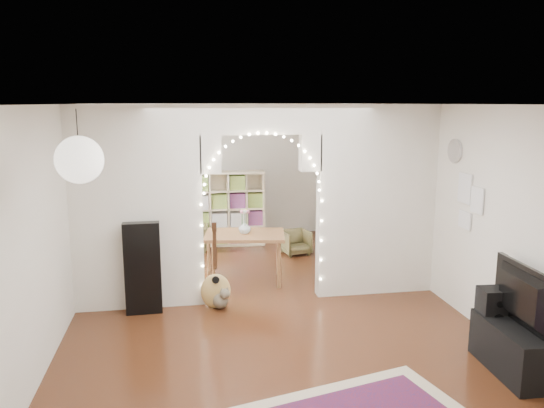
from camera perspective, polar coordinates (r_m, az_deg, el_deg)
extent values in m
plane|color=black|center=(7.60, -1.12, -10.10)|extent=(7.50, 7.50, 0.00)
cube|color=white|center=(7.10, -1.20, 10.70)|extent=(5.00, 7.50, 0.02)
cube|color=silver|center=(10.91, -4.13, 3.62)|extent=(5.00, 0.02, 2.70)
cube|color=silver|center=(3.70, 7.77, -10.96)|extent=(5.00, 0.02, 2.70)
cube|color=silver|center=(7.30, -20.96, -0.69)|extent=(0.02, 7.50, 2.70)
cube|color=silver|center=(7.99, 16.85, 0.52)|extent=(0.02, 7.50, 2.70)
cube|color=silver|center=(7.18, -14.30, -0.48)|extent=(1.70, 0.20, 2.70)
cube|color=silver|center=(7.65, 11.15, 0.34)|extent=(1.70, 0.20, 2.70)
cube|color=silver|center=(7.11, -1.20, 9.08)|extent=(1.60, 0.20, 0.40)
cube|color=white|center=(9.02, -18.69, 2.51)|extent=(0.04, 1.20, 1.40)
cylinder|color=white|center=(7.36, 19.11, 5.43)|extent=(0.03, 0.31, 0.31)
sphere|color=white|center=(4.72, -20.01, 4.49)|extent=(0.40, 0.40, 0.40)
cube|color=black|center=(7.11, -13.73, -6.73)|extent=(0.47, 0.16, 1.22)
ellipsoid|color=#B48F48|center=(7.16, -6.11, -7.93)|extent=(0.42, 0.24, 0.48)
cube|color=black|center=(7.04, -6.18, -4.85)|extent=(0.05, 0.04, 0.55)
cube|color=black|center=(6.97, -6.23, -2.48)|extent=(0.07, 0.04, 0.12)
ellipsoid|color=brown|center=(7.27, -5.61, -10.15)|extent=(0.33, 0.39, 0.24)
sphere|color=brown|center=(7.11, -5.10, -9.60)|extent=(0.18, 0.18, 0.14)
cone|color=brown|center=(7.08, -5.40, -9.08)|extent=(0.04, 0.04, 0.05)
cone|color=brown|center=(7.09, -4.83, -9.06)|extent=(0.04, 0.04, 0.05)
cylinder|color=brown|center=(7.45, -6.25, -10.30)|extent=(0.12, 0.22, 0.07)
cube|color=black|center=(6.34, 22.58, -11.66)|extent=(0.32, 0.28, 0.77)
cylinder|color=black|center=(6.29, 23.04, -13.53)|extent=(0.22, 0.04, 0.22)
cylinder|color=black|center=(6.20, 23.22, -11.37)|extent=(0.12, 0.03, 0.12)
cylinder|color=black|center=(6.14, 23.34, -9.89)|extent=(0.07, 0.03, 0.07)
cube|color=black|center=(6.11, 24.37, -14.03)|extent=(0.45, 1.02, 0.50)
imported|color=black|center=(5.90, 24.80, -9.07)|extent=(0.19, 1.08, 0.62)
cube|color=beige|center=(10.23, -4.75, -0.47)|extent=(1.42, 0.47, 1.44)
cube|color=brown|center=(8.11, -2.95, -3.36)|extent=(1.31, 0.98, 0.05)
cylinder|color=brown|center=(7.94, -6.79, -6.56)|extent=(0.05, 0.05, 0.70)
cylinder|color=brown|center=(7.90, 0.78, -6.58)|extent=(0.05, 0.05, 0.70)
cylinder|color=brown|center=(8.55, -6.34, -5.28)|extent=(0.05, 0.05, 0.70)
cylinder|color=brown|center=(8.51, 0.67, -5.29)|extent=(0.05, 0.05, 0.70)
imported|color=white|center=(8.08, -2.96, -2.53)|extent=(0.21, 0.21, 0.19)
imported|color=brown|center=(9.98, -8.40, -3.61)|extent=(0.57, 0.58, 0.50)
imported|color=brown|center=(9.67, 2.56, -4.13)|extent=(0.56, 0.58, 0.44)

